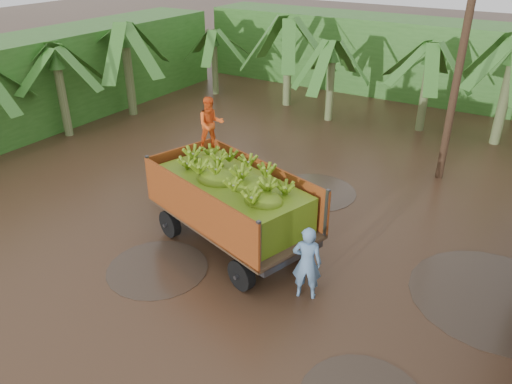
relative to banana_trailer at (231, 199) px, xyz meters
The scene contains 7 objects.
ground 2.37m from the banana_trailer, ahead, with size 100.00×100.00×0.00m, color black.
hedge_north 15.97m from the banana_trailer, 90.18° to the left, with size 22.00×3.00×3.60m, color #2D661E.
hedge_west 12.69m from the banana_trailer, 161.78° to the left, with size 3.00×18.00×3.60m, color #2D661E.
banana_trailer is the anchor object (origin of this frame).
man_blue 2.69m from the banana_trailer, 17.90° to the right, with size 0.64×0.42×1.77m, color #668EBA.
utility_pole 8.26m from the banana_trailer, 63.38° to the left, with size 1.20×0.24×7.79m.
banana_plants 7.63m from the banana_trailer, 115.31° to the left, with size 24.57×20.60×4.12m.
Camera 1 is at (4.31, -8.85, 7.19)m, focal length 35.00 mm.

